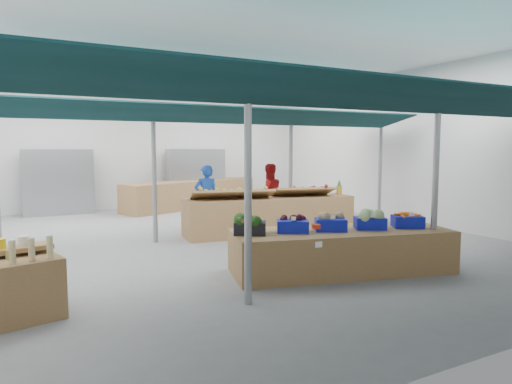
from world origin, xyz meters
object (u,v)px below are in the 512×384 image
(vendor_left, at_px, (206,198))
(fruit_counter, at_px, (270,215))
(crate_stack, at_px, (423,247))
(veg_counter, at_px, (342,251))
(vendor_right, at_px, (269,194))

(vendor_left, bearing_deg, fruit_counter, 144.39)
(fruit_counter, bearing_deg, crate_stack, -69.01)
(veg_counter, height_order, fruit_counter, fruit_counter)
(veg_counter, xyz_separation_m, vendor_left, (-0.57, 4.64, 0.47))
(veg_counter, height_order, crate_stack, veg_counter)
(vendor_left, bearing_deg, vendor_right, -173.10)
(crate_stack, relative_size, vendor_left, 0.37)
(fruit_counter, height_order, crate_stack, fruit_counter)
(fruit_counter, xyz_separation_m, crate_stack, (0.96, -3.83, -0.13))
(vendor_right, bearing_deg, fruit_counter, 68.29)
(vendor_left, distance_m, vendor_right, 1.80)
(vendor_left, relative_size, vendor_right, 1.00)
(fruit_counter, xyz_separation_m, vendor_right, (0.60, 1.10, 0.38))
(fruit_counter, relative_size, vendor_right, 2.50)
(veg_counter, height_order, vendor_left, vendor_left)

